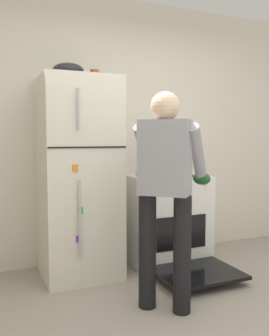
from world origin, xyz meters
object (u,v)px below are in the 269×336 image
object	(u,v)px
pepper_mill	(181,163)
coffee_mug	(95,75)
person_cook	(166,181)
mixing_bowl	(68,70)
refrigerator	(78,178)
red_pot	(154,170)
stove_range	(166,220)

from	to	relation	value
pepper_mill	coffee_mug	bearing A→B (deg)	-171.70
pepper_mill	person_cook	bearing A→B (deg)	-125.23
pepper_mill	mixing_bowl	size ratio (longest dim) A/B	0.69
person_cook	refrigerator	bearing A→B (deg)	114.32
red_pot	pepper_mill	world-z (taller)	pepper_mill
stove_range	mixing_bowl	bearing A→B (deg)	178.97
refrigerator	coffee_mug	distance (m)	0.97
coffee_mug	refrigerator	bearing A→B (deg)	-164.60
stove_range	mixing_bowl	world-z (taller)	mixing_bowl
stove_range	red_pot	world-z (taller)	red_pot
red_pot	mixing_bowl	distance (m)	1.24
refrigerator	red_pot	bearing A→B (deg)	-3.79
stove_range	mixing_bowl	size ratio (longest dim) A/B	4.39
person_cook	mixing_bowl	bearing A→B (deg)	118.29
refrigerator	red_pot	distance (m)	0.75
red_pot	pepper_mill	size ratio (longest dim) A/B	1.88
red_pot	pepper_mill	distance (m)	0.53
stove_range	pepper_mill	size ratio (longest dim) A/B	6.38
person_cook	red_pot	bearing A→B (deg)	69.11
refrigerator	mixing_bowl	world-z (taller)	mixing_bowl
refrigerator	red_pot	xyz separation A→B (m)	(0.75, -0.05, 0.05)
coffee_mug	pepper_mill	world-z (taller)	coffee_mug
person_cook	mixing_bowl	world-z (taller)	mixing_bowl
stove_range	person_cook	distance (m)	1.15
stove_range	person_cook	size ratio (longest dim) A/B	0.76
stove_range	mixing_bowl	xyz separation A→B (m)	(-0.99, 0.02, 1.44)
person_cook	coffee_mug	xyz separation A→B (m)	(-0.23, 0.97, 0.90)
pepper_mill	refrigerator	bearing A→B (deg)	-170.60
person_cook	pepper_mill	world-z (taller)	person_cook
person_cook	pepper_mill	xyz separation A→B (m)	(0.79, 1.12, 0.04)
red_pot	refrigerator	bearing A→B (deg)	176.21
red_pot	coffee_mug	size ratio (longest dim) A/B	3.18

